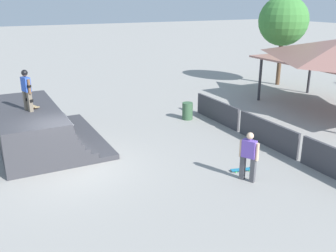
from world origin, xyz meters
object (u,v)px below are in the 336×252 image
bystander_walking (249,154)px  trash_bin (187,111)px  skateboard_on_deck (32,106)px  skater_on_deck (26,88)px  tree_beside_pavilion (283,21)px  skateboard_on_ground (243,169)px

bystander_walking → trash_bin: (-6.70, 1.58, -0.51)m
skateboard_on_deck → skater_on_deck: bearing=-43.5°
tree_beside_pavilion → trash_bin: (4.10, -9.68, -3.89)m
bystander_walking → tree_beside_pavilion: size_ratio=0.28×
skater_on_deck → skateboard_on_ground: skater_on_deck is taller
skateboard_on_deck → bystander_walking: (6.45, 5.70, -0.74)m
skater_on_deck → trash_bin: (-0.69, 7.46, -2.11)m
skateboard_on_ground → bystander_walking: bearing=-102.2°
bystander_walking → trash_bin: size_ratio=1.98×
skateboard_on_ground → tree_beside_pavilion: tree_beside_pavilion is taller
skater_on_deck → skateboard_on_ground: size_ratio=1.91×
skateboard_on_ground → trash_bin: (-6.07, 1.25, 0.37)m
trash_bin → skateboard_on_deck: bearing=-88.1°
skater_on_deck → tree_beside_pavilion: bearing=87.3°
skateboard_on_ground → skateboard_on_deck: bearing=151.3°
skateboard_on_ground → tree_beside_pavilion: 15.52m
skateboard_on_deck → bystander_walking: skateboard_on_deck is taller
skateboard_on_deck → bystander_walking: size_ratio=0.52×
skater_on_deck → bystander_walking: 8.57m
skater_on_deck → trash_bin: size_ratio=1.88×
bystander_walking → skateboard_on_ground: 1.13m
skateboard_on_deck → trash_bin: 7.39m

